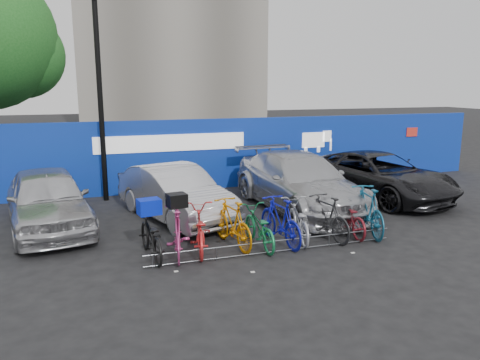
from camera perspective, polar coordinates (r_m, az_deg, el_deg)
name	(u,v)px	position (r m, az deg, el deg)	size (l,w,h in m)	color
ground	(265,245)	(10.69, 3.04, -7.86)	(100.00, 100.00, 0.00)	black
hoarding	(201,154)	(15.98, -4.77, 3.13)	(22.00, 0.18, 2.40)	#0B2F9A
lamppost	(100,94)	(14.77, -16.71, 10.04)	(0.25, 0.50, 6.11)	black
bike_rack	(275,246)	(10.11, 4.31, -8.07)	(5.60, 0.03, 0.30)	#595B60
car_0	(48,199)	(12.48, -22.40, -2.21)	(1.81, 4.50, 1.53)	#B6B7BB
car_1	(175,193)	(12.56, -7.93, -1.59)	(1.50, 4.31, 1.42)	#B5B5BB
car_2	(299,182)	(13.54, 7.22, -0.23)	(2.24, 5.50, 1.60)	#B5B6BB
car_3	(378,176)	(15.37, 16.43, 0.52)	(2.39, 5.19, 1.44)	black
bike_0	(150,236)	(9.98, -10.88, -6.69)	(0.62, 1.77, 0.93)	black
bike_1	(178,232)	(9.93, -7.60, -6.25)	(0.50, 1.78, 1.07)	#C63A7F
bike_2	(199,229)	(10.18, -5.00, -6.00)	(0.65, 1.86, 0.98)	red
bike_3	(232,223)	(10.39, -0.94, -5.28)	(0.51, 1.81, 1.08)	orange
bike_4	(259,227)	(10.40, 2.30, -5.79)	(0.60, 1.72, 0.90)	#167B43
bike_5	(280,221)	(10.59, 4.93, -4.97)	(0.51, 1.82, 1.09)	#0F14AE
bike_6	(298,221)	(10.94, 7.09, -4.94)	(0.61, 1.75, 0.92)	#A0A2A8
bike_7	(327,217)	(11.09, 10.50, -4.46)	(0.49, 1.75, 1.05)	#232425
bike_8	(347,216)	(11.53, 12.87, -4.34)	(0.60, 1.71, 0.90)	maroon
bike_9	(368,210)	(11.66, 15.31, -3.58)	(0.55, 1.95, 1.17)	#15597C
cargo_crate	(149,207)	(9.80, -11.02, -3.21)	(0.45, 0.34, 0.32)	#061DC2
cargo_topcase	(177,200)	(9.75, -7.71, -2.47)	(0.38, 0.34, 0.28)	black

